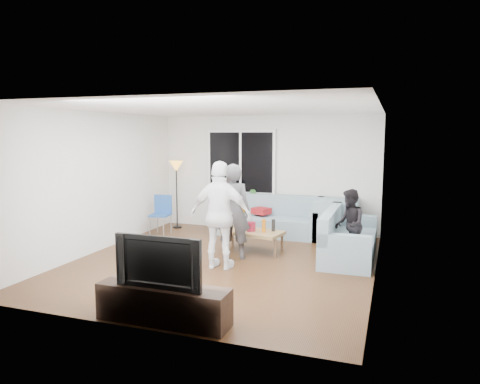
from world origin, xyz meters
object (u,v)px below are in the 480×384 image
at_px(side_chair, 160,215).
at_px(floor_lamp, 177,195).
at_px(spectator_right, 349,225).
at_px(player_right, 221,215).
at_px(player_left, 233,211).
at_px(sofa_right_section, 350,234).
at_px(coffee_table, 253,241).
at_px(tv_console, 163,304).
at_px(television, 162,260).
at_px(sofa_back_section, 268,216).
at_px(spectator_back, 227,205).

relative_size(side_chair, floor_lamp, 0.55).
xyz_separation_m(side_chair, spectator_right, (4.07, -0.60, 0.19)).
bearing_deg(side_chair, player_right, -47.01).
xyz_separation_m(player_left, player_right, (0.02, -0.62, 0.04)).
xyz_separation_m(sofa_right_section, side_chair, (-4.07, 0.49, 0.01)).
height_order(coffee_table, spectator_right, spectator_right).
bearing_deg(tv_console, player_right, 93.72).
height_order(spectator_right, tv_console, spectator_right).
bearing_deg(spectator_right, floor_lamp, -123.11).
bearing_deg(player_left, spectator_right, -174.34).
distance_m(sofa_right_section, floor_lamp, 4.28).
relative_size(floor_lamp, television, 1.45).
bearing_deg(sofa_back_section, sofa_right_section, -34.47).
height_order(side_chair, floor_lamp, floor_lamp).
xyz_separation_m(sofa_right_section, floor_lamp, (-4.07, 1.28, 0.36)).
bearing_deg(spectator_right, player_left, -87.25).
relative_size(spectator_back, television, 1.12).
relative_size(coffee_table, player_right, 0.62).
bearing_deg(sofa_back_section, tv_console, -89.29).
bearing_deg(player_right, sofa_back_section, -92.68).
bearing_deg(player_right, tv_console, 92.86).
bearing_deg(spectator_back, tv_console, -67.44).
distance_m(spectator_right, tv_console, 3.86).
height_order(sofa_back_section, spectator_right, spectator_right).
bearing_deg(spectator_right, tv_console, -42.05).
xyz_separation_m(player_left, spectator_back, (-0.88, 2.00, -0.24)).
xyz_separation_m(player_left, television, (0.16, -2.80, -0.09)).
distance_m(sofa_right_section, player_right, 2.39).
distance_m(tv_console, television, 0.53).
bearing_deg(floor_lamp, tv_console, -64.52).
bearing_deg(spectator_right, side_chair, -112.60).
bearing_deg(sofa_right_section, spectator_back, 65.35).
height_order(coffee_table, side_chair, side_chair).
relative_size(coffee_table, spectator_back, 0.92).
xyz_separation_m(floor_lamp, television, (2.28, -4.78, -0.03)).
relative_size(sofa_back_section, spectator_right, 1.85).
xyz_separation_m(floor_lamp, tv_console, (2.28, -4.78, -0.56)).
bearing_deg(side_chair, player_left, -36.07).
relative_size(sofa_right_section, spectator_back, 1.67).
xyz_separation_m(floor_lamp, spectator_right, (4.07, -1.39, -0.16)).
height_order(coffee_table, floor_lamp, floor_lamp).
bearing_deg(tv_console, player_left, 93.22).
bearing_deg(side_chair, floor_lamp, 83.28).
bearing_deg(sofa_back_section, player_left, -92.85).
bearing_deg(player_left, sofa_right_section, -171.47).
bearing_deg(sofa_right_section, sofa_back_section, 55.53).
bearing_deg(television, sofa_right_section, 62.92).
bearing_deg(television, side_chair, 119.74).
height_order(floor_lamp, spectator_right, floor_lamp).
bearing_deg(television, player_left, 93.22).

